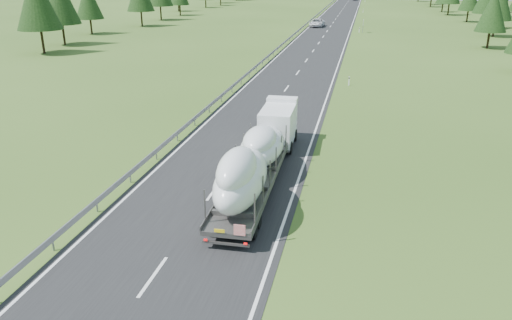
# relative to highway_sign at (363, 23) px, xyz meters

# --- Properties ---
(ground) EXTENTS (400.00, 400.00, 0.00)m
(ground) POSITION_rel_highway_sign_xyz_m (-7.20, -80.00, -1.81)
(ground) COLOR #34501A
(ground) RESTS_ON ground
(road_surface) EXTENTS (10.00, 400.00, 0.02)m
(road_surface) POSITION_rel_highway_sign_xyz_m (-7.20, 20.00, -1.80)
(road_surface) COLOR black
(road_surface) RESTS_ON ground
(guardrail) EXTENTS (0.10, 400.00, 0.76)m
(guardrail) POSITION_rel_highway_sign_xyz_m (-12.50, 19.94, -1.21)
(guardrail) COLOR slate
(guardrail) RESTS_ON ground
(marker_posts) EXTENTS (0.13, 350.08, 1.00)m
(marker_posts) POSITION_rel_highway_sign_xyz_m (-0.70, 75.00, -1.27)
(marker_posts) COLOR silver
(marker_posts) RESTS_ON ground
(highway_sign) EXTENTS (0.08, 0.90, 2.60)m
(highway_sign) POSITION_rel_highway_sign_xyz_m (0.00, 0.00, 0.00)
(highway_sign) COLOR slate
(highway_sign) RESTS_ON ground
(boat_truck) EXTENTS (2.71, 17.23, 4.02)m
(boat_truck) POSITION_rel_highway_sign_xyz_m (-4.89, -78.74, 0.21)
(boat_truck) COLOR white
(boat_truck) RESTS_ON ground
(distant_van) EXTENTS (3.09, 6.33, 1.73)m
(distant_van) POSITION_rel_highway_sign_xyz_m (-10.13, 8.91, -0.94)
(distant_van) COLOR silver
(distant_van) RESTS_ON ground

